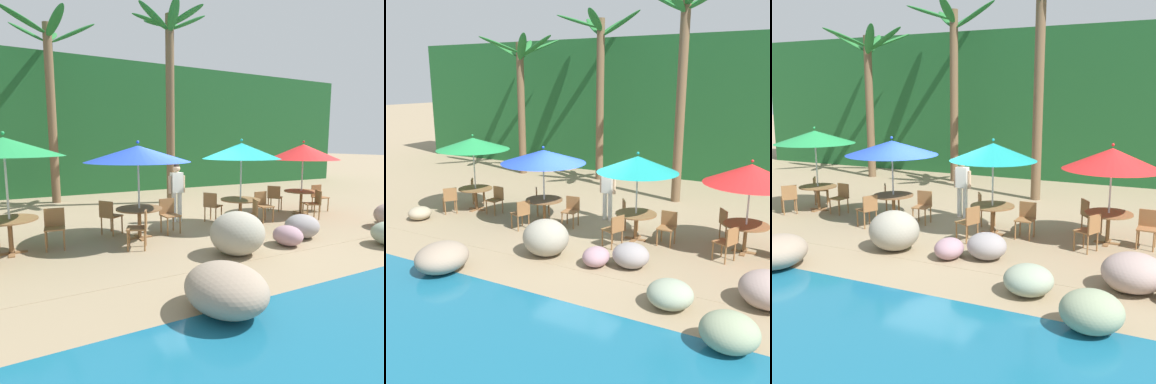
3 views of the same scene
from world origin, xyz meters
TOP-DOWN VIEW (x-y plane):
  - ground_plane at (0.00, 0.00)m, footprint 120.00×120.00m
  - terrace_deck at (0.00, 0.00)m, footprint 18.00×5.20m
  - foliage_backdrop at (0.00, 9.00)m, footprint 28.00×2.40m
  - rock_seawall at (0.59, -2.72)m, footprint 14.92×3.47m
  - umbrella_green at (-4.17, 0.03)m, footprint 2.34×2.34m
  - dining_table_green at (-4.17, 0.03)m, footprint 1.10×1.10m
  - chair_green_seaward at (-3.31, 0.02)m, footprint 0.47×0.47m
  - umbrella_blue at (-1.43, -0.07)m, footprint 2.50×2.50m
  - dining_table_blue at (-1.43, -0.07)m, footprint 1.10×1.10m
  - chair_blue_seaward at (-0.59, 0.09)m, footprint 0.46×0.46m
  - chair_blue_inland at (-2.00, 0.56)m, footprint 0.59×0.59m
  - chair_blue_left at (-1.67, -0.89)m, footprint 0.56×0.55m
  - umbrella_teal at (1.50, -0.10)m, footprint 2.14×2.14m
  - dining_table_teal at (1.50, -0.10)m, footprint 1.10×1.10m
  - chair_teal_seaward at (2.35, -0.02)m, footprint 0.43×0.43m
  - chair_teal_inland at (0.98, 0.58)m, footprint 0.58×0.58m
  - chair_teal_left at (1.25, -0.92)m, footprint 0.56×0.55m
  - umbrella_red at (4.23, 0.33)m, footprint 2.26×2.26m
  - dining_table_red at (4.23, 0.33)m, footprint 1.10×1.10m
  - chair_red_seaward at (5.08, 0.39)m, footprint 0.44×0.44m
  - chair_red_inland at (3.66, 0.97)m, footprint 0.59×0.59m
  - chair_red_left at (3.95, -0.48)m, footprint 0.56×0.56m
  - palm_tree_second at (-2.66, 6.23)m, footprint 3.40×3.52m
  - palm_tree_third at (1.31, 4.24)m, footprint 2.79×2.76m
  - waiter_in_white at (0.11, 1.10)m, footprint 0.52×0.21m

SIDE VIEW (x-z plane):
  - ground_plane at x=0.00m, z-range 0.00..0.00m
  - terrace_deck at x=0.00m, z-range 0.00..0.01m
  - rock_seawall at x=0.59m, z-range -0.12..0.78m
  - chair_green_seaward at x=-3.31m, z-range 0.08..0.95m
  - chair_blue_seaward at x=-0.59m, z-range 0.08..0.95m
  - chair_blue_inland at x=-2.00m, z-range 0.08..0.95m
  - chair_blue_left at x=-1.67m, z-range 0.08..0.95m
  - chair_teal_seaward at x=2.35m, z-range 0.08..0.95m
  - chair_teal_inland at x=0.98m, z-range 0.08..0.95m
  - chair_teal_left at x=1.25m, z-range 0.08..0.95m
  - chair_red_seaward at x=5.08m, z-range 0.08..0.95m
  - chair_red_inland at x=3.66m, z-range 0.08..0.95m
  - chair_red_left at x=3.95m, z-range 0.08..0.95m
  - dining_table_green at x=-4.17m, z-range 0.24..0.98m
  - dining_table_blue at x=-1.43m, z-range 0.24..0.98m
  - dining_table_teal at x=1.50m, z-range 0.24..0.98m
  - dining_table_red at x=4.23m, z-range 0.24..0.98m
  - waiter_in_white at x=0.11m, z-range 0.14..1.84m
  - umbrella_red at x=4.23m, z-range 0.82..3.18m
  - umbrella_blue at x=-1.43m, z-range 0.86..3.20m
  - umbrella_teal at x=1.50m, z-range 0.87..3.27m
  - umbrella_green at x=-4.17m, z-range 0.95..3.46m
  - foliage_backdrop at x=0.00m, z-range 0.00..6.00m
  - palm_tree_second at x=-2.66m, z-range 1.02..7.84m
  - palm_tree_third at x=1.31m, z-range 1.16..8.22m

